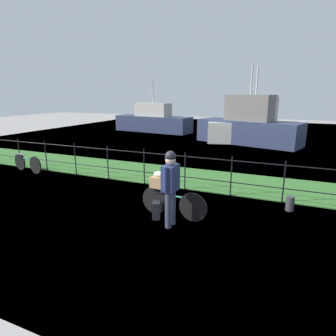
{
  "coord_description": "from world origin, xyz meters",
  "views": [
    {
      "loc": [
        3.55,
        -5.49,
        2.83
      ],
      "look_at": [
        0.57,
        1.36,
        0.9
      ],
      "focal_mm": 30.83,
      "sensor_mm": 36.0,
      "label": 1
    }
  ],
  "objects": [
    {
      "name": "moored_boat_near",
      "position": [
        1.4,
        12.12,
        0.98
      ],
      "size": [
        5.56,
        3.01,
        4.29
      ],
      "color": "silver",
      "rests_on": "ground"
    },
    {
      "name": "terrier_dog",
      "position": [
        0.8,
        0.38,
        1.01
      ],
      "size": [
        0.32,
        0.16,
        0.18
      ],
      "color": "silver",
      "rests_on": "wooden_crate"
    },
    {
      "name": "mooring_bollard",
      "position": [
        3.66,
        1.86,
        0.19
      ],
      "size": [
        0.2,
        0.2,
        0.37
      ],
      "primitive_type": "cylinder",
      "color": "#38383D",
      "rests_on": "ground"
    },
    {
      "name": "wooden_crate",
      "position": [
        0.77,
        0.38,
        0.81
      ],
      "size": [
        0.41,
        0.29,
        0.26
      ],
      "primitive_type": "cube",
      "rotation": [
        0.0,
        0.0,
        -0.07
      ],
      "color": "#A87F51",
      "rests_on": "bicycle_main"
    },
    {
      "name": "harbor_water",
      "position": [
        0.0,
        11.51,
        0.0
      ],
      "size": [
        30.0,
        30.0,
        0.0
      ],
      "primitive_type": "plane",
      "color": "#60849E",
      "rests_on": "ground"
    },
    {
      "name": "bicycle_parked",
      "position": [
        -5.4,
        1.97,
        0.34
      ],
      "size": [
        1.62,
        0.33,
        0.64
      ],
      "color": "black",
      "rests_on": "ground"
    },
    {
      "name": "bicycle_main",
      "position": [
        1.13,
        0.36,
        0.36
      ],
      "size": [
        1.66,
        0.2,
        0.68
      ],
      "color": "black",
      "rests_on": "ground"
    },
    {
      "name": "ground_plane",
      "position": [
        0.0,
        0.0,
        0.0
      ],
      "size": [
        60.0,
        60.0,
        0.0
      ],
      "primitive_type": "plane",
      "color": "#9E9993"
    },
    {
      "name": "backpack_on_paving",
      "position": [
        0.8,
        0.15,
        0.2
      ],
      "size": [
        0.27,
        0.33,
        0.4
      ],
      "primitive_type": "cube",
      "rotation": [
        0.0,
        0.0,
        5.09
      ],
      "color": "black",
      "rests_on": "ground"
    },
    {
      "name": "iron_fence",
      "position": [
        -0.0,
        2.36,
        0.65
      ],
      "size": [
        18.04,
        0.04,
        1.14
      ],
      "color": "black",
      "rests_on": "ground"
    },
    {
      "name": "cyclist_person",
      "position": [
        1.27,
        -0.1,
        1.0
      ],
      "size": [
        0.29,
        0.54,
        1.68
      ],
      "color": "#383D51",
      "rests_on": "ground"
    },
    {
      "name": "moored_boat_far",
      "position": [
        1.16,
        11.69,
        1.01
      ],
      "size": [
        6.16,
        3.47,
        4.37
      ],
      "color": "#2D3856",
      "rests_on": "ground"
    },
    {
      "name": "grass_strip",
      "position": [
        0.0,
        3.58,
        0.01
      ],
      "size": [
        27.0,
        2.4,
        0.03
      ],
      "primitive_type": "cube",
      "color": "#38702D",
      "rests_on": "ground"
    },
    {
      "name": "moored_boat_mid",
      "position": [
        -6.35,
        14.45,
        0.81
      ],
      "size": [
        6.18,
        2.42,
        3.75
      ],
      "color": "#2D3856",
      "rests_on": "ground"
    }
  ]
}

